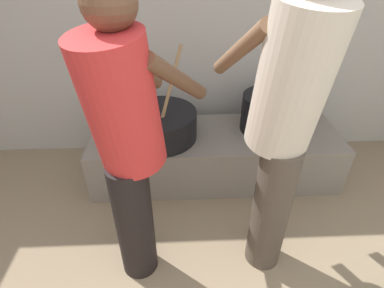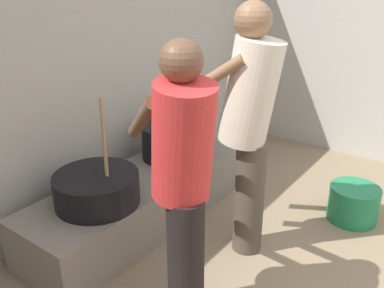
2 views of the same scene
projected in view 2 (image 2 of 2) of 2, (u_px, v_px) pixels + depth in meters
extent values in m
cube|color=#ADA8A0|center=(57.00, 82.00, 2.89)|extent=(5.39, 0.20, 2.16)
cube|color=slate|center=(141.00, 201.00, 3.12)|extent=(1.87, 0.60, 0.39)
cylinder|color=black|center=(97.00, 189.00, 2.67)|extent=(0.55, 0.55, 0.20)
cylinder|color=#937047|center=(104.00, 141.00, 2.63)|extent=(0.19, 0.21, 0.51)
cylinder|color=black|center=(170.00, 141.00, 3.33)|extent=(0.46, 0.46, 0.28)
cylinder|color=#937047|center=(176.00, 99.00, 3.26)|extent=(0.26, 0.05, 0.51)
cylinder|color=black|center=(186.00, 259.00, 2.21)|extent=(0.20, 0.20, 0.74)
cylinder|color=red|center=(183.00, 143.00, 1.98)|extent=(0.46, 0.48, 0.63)
sphere|color=brown|center=(181.00, 61.00, 1.84)|extent=(0.20, 0.20, 0.20)
cylinder|color=brown|center=(192.00, 113.00, 2.19)|extent=(0.30, 0.42, 0.34)
cylinder|color=brown|center=(143.00, 119.00, 2.10)|extent=(0.30, 0.42, 0.34)
cylinder|color=#4C4238|center=(249.00, 198.00, 2.75)|extent=(0.20, 0.20, 0.79)
cylinder|color=beige|center=(251.00, 93.00, 2.49)|extent=(0.39, 0.45, 0.68)
sphere|color=brown|center=(253.00, 20.00, 2.33)|extent=(0.22, 0.22, 0.22)
cylinder|color=brown|center=(220.00, 73.00, 2.66)|extent=(0.19, 0.49, 0.37)
cylinder|color=brown|center=(205.00, 83.00, 2.43)|extent=(0.19, 0.49, 0.37)
cylinder|color=#1E7A4C|center=(353.00, 203.00, 3.19)|extent=(0.37, 0.37, 0.28)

